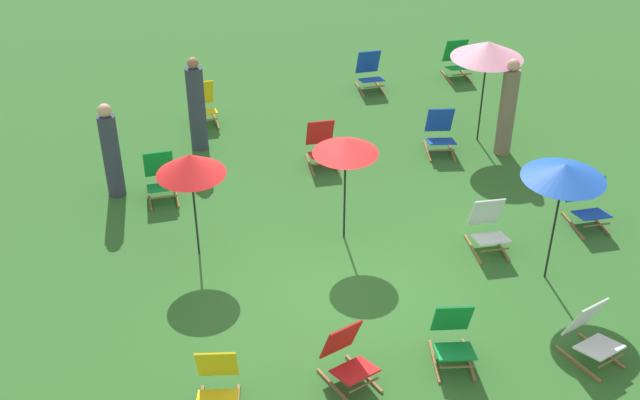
% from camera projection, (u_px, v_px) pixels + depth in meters
% --- Properties ---
extents(ground_plane, '(40.00, 40.00, 0.00)m').
position_uv_depth(ground_plane, '(343.00, 271.00, 11.97)').
color(ground_plane, '#2D6026').
extents(deckchair_0, '(0.52, 0.79, 0.83)m').
position_uv_depth(deckchair_0, '(370.00, 72.00, 17.07)').
color(deckchair_0, olive).
rests_on(deckchair_0, ground).
extents(deckchair_2, '(0.67, 0.86, 0.83)m').
position_uv_depth(deckchair_2, '(591.00, 334.00, 10.27)').
color(deckchair_2, olive).
rests_on(deckchair_2, ground).
extents(deckchair_4, '(0.50, 0.77, 0.83)m').
position_uv_depth(deckchair_4, '(160.00, 177.00, 13.49)').
color(deckchair_4, olive).
rests_on(deckchair_4, ground).
extents(deckchair_5, '(0.64, 0.85, 0.83)m').
position_uv_depth(deckchair_5, '(440.00, 133.00, 14.82)').
color(deckchair_5, olive).
rests_on(deckchair_5, ground).
extents(deckchair_6, '(0.50, 0.77, 0.83)m').
position_uv_depth(deckchair_6, '(203.00, 104.00, 15.80)').
color(deckchair_6, olive).
rests_on(deckchair_6, ground).
extents(deckchair_7, '(0.54, 0.80, 0.83)m').
position_uv_depth(deckchair_7, '(457.00, 61.00, 17.60)').
color(deckchair_7, olive).
rests_on(deckchair_7, ground).
extents(deckchair_8, '(0.65, 0.85, 0.83)m').
position_uv_depth(deckchair_8, '(217.00, 384.00, 9.54)').
color(deckchair_8, olive).
rests_on(deckchair_8, ground).
extents(deckchair_9, '(0.54, 0.80, 0.83)m').
position_uv_depth(deckchair_9, '(322.00, 145.00, 14.42)').
color(deckchair_9, olive).
rests_on(deckchair_9, ground).
extents(deckchair_10, '(0.53, 0.79, 0.83)m').
position_uv_depth(deckchair_10, '(588.00, 204.00, 12.82)').
color(deckchair_10, olive).
rests_on(deckchair_10, ground).
extents(deckchair_11, '(0.68, 0.87, 0.83)m').
position_uv_depth(deckchair_11, '(347.00, 357.00, 9.92)').
color(deckchair_11, olive).
rests_on(deckchair_11, ground).
extents(deckchair_12, '(0.56, 0.81, 0.83)m').
position_uv_depth(deckchair_12, '(488.00, 227.00, 12.27)').
color(deckchair_12, olive).
rests_on(deckchair_12, ground).
extents(deckchair_13, '(0.64, 0.85, 0.83)m').
position_uv_depth(deckchair_13, '(453.00, 337.00, 10.23)').
color(deckchair_13, olive).
rests_on(deckchair_13, ground).
extents(umbrella_0, '(0.98, 0.98, 1.74)m').
position_uv_depth(umbrella_0, '(346.00, 146.00, 11.82)').
color(umbrella_0, black).
rests_on(umbrella_0, ground).
extents(umbrella_1, '(1.14, 1.14, 1.89)m').
position_uv_depth(umbrella_1, '(564.00, 172.00, 10.90)').
color(umbrella_1, black).
rests_on(umbrella_1, ground).
extents(umbrella_2, '(1.30, 1.30, 1.96)m').
position_uv_depth(umbrella_2, '(488.00, 50.00, 14.39)').
color(umbrella_2, black).
rests_on(umbrella_2, ground).
extents(umbrella_3, '(1.01, 1.01, 1.72)m').
position_uv_depth(umbrella_3, '(190.00, 164.00, 11.49)').
color(umbrella_3, black).
rests_on(umbrella_3, ground).
extents(person_0, '(0.33, 0.33, 1.79)m').
position_uv_depth(person_0, '(197.00, 107.00, 14.66)').
color(person_0, '#333847').
rests_on(person_0, ground).
extents(person_1, '(0.42, 0.42, 1.84)m').
position_uv_depth(person_1, '(507.00, 109.00, 14.48)').
color(person_1, '#72664C').
rests_on(person_1, ground).
extents(person_2, '(0.31, 0.31, 1.68)m').
position_uv_depth(person_2, '(111.00, 152.00, 13.33)').
color(person_2, '#333847').
rests_on(person_2, ground).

